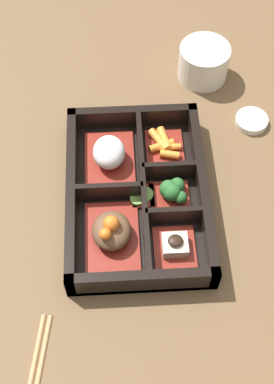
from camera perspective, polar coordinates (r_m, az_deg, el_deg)
The scene contains 11 objects.
ground_plane at distance 0.83m, azimuth 0.00°, elevation -0.91°, with size 3.00×3.00×0.00m, color brown.
bento_base at distance 0.83m, azimuth 0.00°, elevation -0.73°, with size 0.31×0.21×0.01m.
bento_rim at distance 0.81m, azimuth 0.20°, elevation -0.05°, with size 0.31×0.21×0.05m.
bowl_stew at distance 0.78m, azimuth -2.74°, elevation -4.28°, with size 0.12×0.08×0.05m.
bowl_rice at distance 0.85m, azimuth -2.99°, elevation 3.99°, with size 0.12×0.08×0.05m.
bowl_tofu at distance 0.78m, azimuth 4.05°, elevation -5.78°, with size 0.07×0.06×0.03m.
bowl_greens at distance 0.81m, azimuth 3.78°, elevation -0.07°, with size 0.06×0.06×0.03m.
bowl_carrots at distance 0.87m, azimuth 2.92°, elevation 4.82°, with size 0.08×0.06×0.02m.
bowl_pickles at distance 0.82m, azimuth 0.60°, elevation -0.60°, with size 0.04×0.03×0.01m.
tea_cup at distance 0.98m, azimuth 7.13°, elevation 13.63°, with size 0.09×0.09×0.06m.
sauce_dish at distance 0.94m, azimuth 12.12°, elevation 7.45°, with size 0.06×0.06×0.01m.
Camera 1 is at (-0.43, 0.02, 0.71)m, focal length 50.00 mm.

